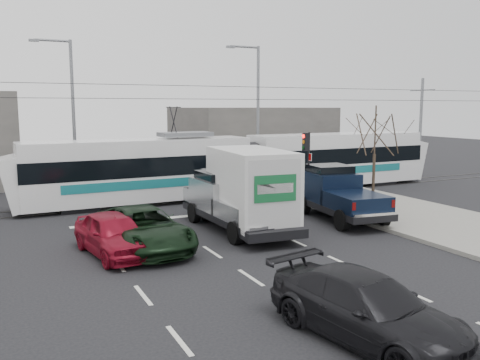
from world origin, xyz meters
name	(u,v)px	position (x,y,z in m)	size (l,w,h in m)	color
ground	(255,246)	(0.00, 0.00, 0.00)	(120.00, 120.00, 0.00)	black
sidewalk_right	(435,221)	(9.00, 0.00, 0.07)	(6.00, 60.00, 0.15)	gray
rails	(170,201)	(0.00, 10.00, 0.01)	(60.00, 1.60, 0.03)	#33302D
building_right	(250,136)	(12.00, 24.00, 2.50)	(12.00, 10.00, 5.00)	slate
bare_tree	(375,135)	(7.60, 2.50, 3.79)	(2.40, 2.40, 5.00)	#47382B
traffic_signal	(307,151)	(6.47, 6.50, 2.74)	(0.44, 0.44, 3.60)	black
street_lamp_near	(256,106)	(7.31, 14.00, 5.11)	(2.38, 0.25, 9.00)	slate
street_lamp_far	(70,106)	(-4.19, 16.00, 5.11)	(2.38, 0.25, 9.00)	slate
catenary	(168,130)	(0.00, 10.00, 3.88)	(60.00, 0.20, 7.00)	black
tram	(247,164)	(4.76, 10.10, 1.80)	(24.84, 3.05, 5.06)	white
silver_pickup	(230,201)	(0.42, 3.06, 1.15)	(2.44, 6.45, 2.32)	black
box_truck	(246,190)	(0.80, 2.37, 1.68)	(2.95, 7.00, 3.41)	black
navy_pickup	(337,193)	(5.55, 2.55, 1.18)	(2.78, 5.89, 2.39)	black
green_car	(143,229)	(-3.76, 1.47, 0.74)	(2.46, 5.34, 1.49)	black
red_car	(114,234)	(-4.88, 1.20, 0.74)	(1.75, 4.36, 1.48)	maroon
dark_car	(367,308)	(-1.26, -7.73, 0.72)	(2.02, 4.97, 1.44)	black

